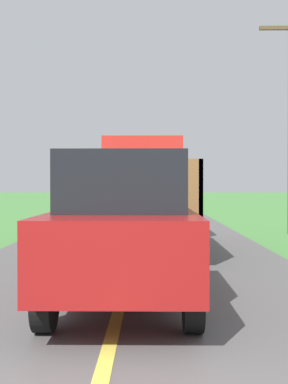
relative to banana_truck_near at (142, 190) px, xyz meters
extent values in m
cube|color=#2D2D30|center=(0.01, -0.90, -0.79)|extent=(0.90, 5.51, 0.24)
cube|color=brown|center=(0.01, -0.90, -0.59)|extent=(2.30, 5.80, 0.20)
cube|color=red|center=(0.01, 1.05, 0.46)|extent=(2.10, 1.90, 1.90)
cube|color=black|center=(0.01, 2.01, 0.79)|extent=(1.78, 0.02, 0.76)
cube|color=brown|center=(-1.10, -1.87, 0.06)|extent=(0.08, 3.85, 1.10)
cube|color=brown|center=(1.12, -1.87, 0.06)|extent=(0.08, 3.85, 1.10)
cube|color=brown|center=(0.01, -3.76, 0.06)|extent=(2.30, 0.08, 1.10)
cube|color=brown|center=(0.01, 0.01, 0.06)|extent=(2.30, 0.08, 1.10)
cylinder|color=black|center=(-1.04, 0.90, -0.89)|extent=(0.28, 1.00, 1.00)
cylinder|color=black|center=(1.06, 0.90, -0.89)|extent=(0.28, 1.00, 1.00)
cylinder|color=black|center=(-1.04, -2.49, -0.89)|extent=(0.28, 1.00, 1.00)
cylinder|color=black|center=(1.06, -2.49, -0.89)|extent=(0.28, 1.00, 1.00)
ellipsoid|color=#7EB233|center=(-0.39, -2.96, -0.32)|extent=(0.54, 0.52, 0.41)
ellipsoid|color=#94BF20|center=(-0.61, -0.65, 0.04)|extent=(0.45, 0.57, 0.47)
ellipsoid|color=#8AC420|center=(0.33, -3.36, 0.00)|extent=(0.48, 0.51, 0.37)
ellipsoid|color=#7FB132|center=(0.01, -1.27, 0.30)|extent=(0.51, 0.63, 0.37)
ellipsoid|color=#96B12B|center=(0.90, -3.25, -0.33)|extent=(0.41, 0.38, 0.47)
ellipsoid|color=#8AB621|center=(-0.21, -1.41, -0.29)|extent=(0.59, 0.68, 0.50)
ellipsoid|color=#8EB932|center=(-0.54, -1.90, 0.35)|extent=(0.48, 0.50, 0.52)
cube|color=maroon|center=(-0.11, -6.27, -0.58)|extent=(1.70, 4.10, 0.80)
cube|color=black|center=(-0.11, -6.47, 0.17)|extent=(1.44, 2.05, 0.70)
cylinder|color=black|center=(-0.88, -5.00, -1.07)|extent=(0.20, 0.64, 0.64)
cylinder|color=black|center=(0.66, -5.00, -1.07)|extent=(0.20, 0.64, 0.64)
cylinder|color=black|center=(-0.88, -7.54, -1.07)|extent=(0.20, 0.64, 0.64)
cylinder|color=black|center=(0.66, -7.54, -1.07)|extent=(0.20, 0.64, 0.64)
camera|label=1|loc=(0.21, -12.71, 0.14)|focal=46.79mm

